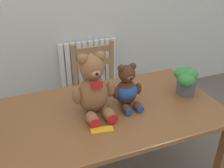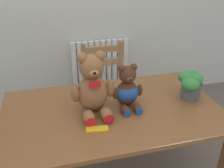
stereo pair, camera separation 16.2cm
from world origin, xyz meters
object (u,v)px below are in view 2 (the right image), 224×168
object	(u,v)px
teddy_bear_right	(127,90)
potted_plant	(191,83)
wooden_chair_behind	(106,90)
teddy_bear_left	(93,87)
chocolate_bar	(97,129)

from	to	relation	value
teddy_bear_right	potted_plant	bearing A→B (deg)	176.47
wooden_chair_behind	potted_plant	bearing A→B (deg)	122.29
teddy_bear_left	potted_plant	xyz separation A→B (m)	(0.70, -0.01, -0.06)
teddy_bear_left	teddy_bear_right	bearing A→B (deg)	179.37
teddy_bear_right	teddy_bear_left	bearing A→B (deg)	0.66
wooden_chair_behind	chocolate_bar	xyz separation A→B (m)	(-0.26, -0.91, 0.27)
teddy_bear_right	potted_plant	xyz separation A→B (m)	(0.47, -0.02, -0.00)
teddy_bear_left	chocolate_bar	world-z (taller)	teddy_bear_left
wooden_chair_behind	teddy_bear_right	xyz separation A→B (m)	(-0.01, -0.70, 0.39)
potted_plant	wooden_chair_behind	bearing A→B (deg)	122.29
teddy_bear_left	chocolate_bar	distance (m)	0.27
teddy_bear_right	wooden_chair_behind	bearing A→B (deg)	-92.09
teddy_bear_left	chocolate_bar	size ratio (longest dim) A/B	3.09
wooden_chair_behind	teddy_bear_left	size ratio (longest dim) A/B	2.14
potted_plant	chocolate_bar	bearing A→B (deg)	-164.76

